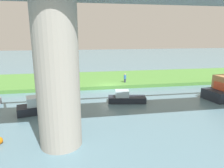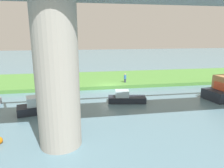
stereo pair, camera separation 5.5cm
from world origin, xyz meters
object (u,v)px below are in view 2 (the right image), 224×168
at_px(bridge_pylon, 57,77).
at_px(mooring_post, 70,83).
at_px(person_on_bank, 125,78).
at_px(pontoon_yellow, 42,106).
at_px(skiff_small, 126,98).

height_order(bridge_pylon, mooring_post, bridge_pylon).
bearing_deg(bridge_pylon, mooring_post, -90.93).
bearing_deg(person_on_bank, pontoon_yellow, 40.92).
relative_size(mooring_post, pontoon_yellow, 0.15).
bearing_deg(bridge_pylon, skiff_small, -128.83).
distance_m(bridge_pylon, skiff_small, 11.76).
bearing_deg(mooring_post, person_on_bank, -174.42).
bearing_deg(pontoon_yellow, mooring_post, -106.61).
height_order(person_on_bank, pontoon_yellow, person_on_bank).
xyz_separation_m(bridge_pylon, pontoon_yellow, (2.34, -6.93, -4.38)).
bearing_deg(pontoon_yellow, person_on_bank, -139.08).
distance_m(bridge_pylon, mooring_post, 16.13).
height_order(person_on_bank, mooring_post, person_on_bank).
distance_m(bridge_pylon, person_on_bank, 18.93).
bearing_deg(skiff_small, bridge_pylon, 51.17).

